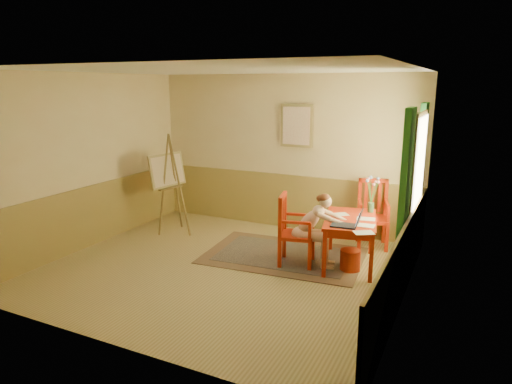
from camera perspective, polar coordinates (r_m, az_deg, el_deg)
The scene contains 14 objects.
room at distance 6.35m, azimuth -4.20°, elevation 2.27°, with size 5.04×4.54×2.84m.
wainscot at distance 7.24m, azimuth -0.94°, elevation -3.63°, with size 5.00×4.50×1.00m.
window at distance 6.65m, azimuth 19.24°, elevation 1.59°, with size 0.12×2.01×2.20m.
wall_portrait at distance 8.15m, azimuth 5.11°, elevation 8.26°, with size 0.60×0.05×0.76m.
rug at distance 7.20m, azimuth 3.50°, elevation -7.89°, with size 2.53×1.80×0.02m.
table at distance 6.78m, azimuth 11.72°, elevation -3.97°, with size 0.95×1.32×0.72m.
chair_left at distance 6.72m, azimuth 4.70°, elevation -4.77°, with size 0.58×0.57×1.06m.
chair_back at distance 7.72m, azimuth 14.40°, elevation -2.61°, with size 0.61×0.62×1.10m.
figure at distance 6.65m, azimuth 7.30°, elevation -4.31°, with size 0.85×0.46×1.11m.
laptop at distance 6.35m, azimuth 11.55°, elevation -3.83°, with size 0.43×0.28×0.25m.
papers at distance 6.57m, azimuth 12.67°, elevation -3.74°, with size 0.84×1.00×0.00m.
vase at distance 7.10m, azimuth 14.28°, elevation -0.46°, with size 0.18×0.27×0.55m.
wastebasket at distance 6.74m, azimuth 11.71°, elevation -8.36°, with size 0.29×0.29×0.31m, color #BE310D.
easel at distance 8.24m, azimuth -10.86°, elevation 2.18°, with size 0.64×0.80×1.78m.
Camera 1 is at (3.12, -5.39, 2.62)m, focal length 31.95 mm.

